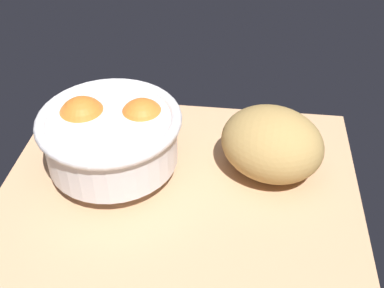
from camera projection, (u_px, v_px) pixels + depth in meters
fruit_bowl at (111, 134)px, 69.89cm from camera, size 21.03×21.03×11.32cm
bread_loaf at (272, 143)px, 70.41cm from camera, size 18.96×19.88×10.25cm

